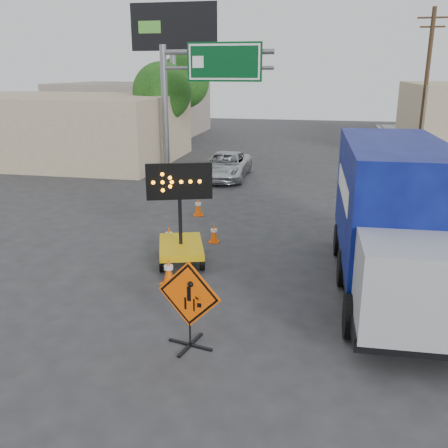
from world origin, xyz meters
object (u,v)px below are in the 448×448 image
(construction_sign, at_px, (189,303))
(box_truck, at_px, (393,227))
(pickup_truck, at_px, (226,166))
(arrow_board, at_px, (181,240))

(construction_sign, xyz_separation_m, box_truck, (4.27, 3.82, 0.72))
(pickup_truck, xyz_separation_m, box_truck, (7.02, -12.78, 1.03))
(arrow_board, height_order, box_truck, box_truck)
(pickup_truck, relative_size, box_truck, 0.61)
(construction_sign, distance_m, box_truck, 5.78)
(arrow_board, distance_m, box_truck, 5.98)
(construction_sign, distance_m, arrow_board, 4.84)
(arrow_board, height_order, pickup_truck, arrow_board)
(construction_sign, bearing_deg, box_truck, 54.59)
(construction_sign, relative_size, pickup_truck, 0.39)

